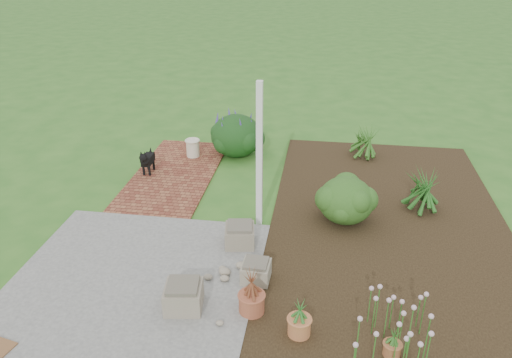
# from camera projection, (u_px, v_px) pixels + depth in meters

# --- Properties ---
(ground) EXTENTS (80.00, 80.00, 0.00)m
(ground) POSITION_uv_depth(u_px,v_px,m) (241.00, 225.00, 8.54)
(ground) COLOR #2C611E
(ground) RESTS_ON ground
(concrete_patio) EXTENTS (3.50, 3.50, 0.04)m
(concrete_patio) POSITION_uv_depth(u_px,v_px,m) (134.00, 281.00, 7.14)
(concrete_patio) COLOR #5F5F5D
(concrete_patio) RESTS_ON ground
(brick_path) EXTENTS (1.60, 3.50, 0.04)m
(brick_path) POSITION_uv_depth(u_px,v_px,m) (175.00, 174.00, 10.30)
(brick_path) COLOR brown
(brick_path) RESTS_ON ground
(garden_bed) EXTENTS (4.00, 7.00, 0.03)m
(garden_bed) POSITION_uv_depth(u_px,v_px,m) (388.00, 220.00, 8.64)
(garden_bed) COLOR black
(garden_bed) RESTS_ON ground
(veranda_post) EXTENTS (0.10, 0.10, 2.50)m
(veranda_post) POSITION_uv_depth(u_px,v_px,m) (259.00, 157.00, 8.03)
(veranda_post) COLOR white
(veranda_post) RESTS_ON ground
(stone_trough_near) EXTENTS (0.54, 0.54, 0.32)m
(stone_trough_near) POSITION_uv_depth(u_px,v_px,m) (184.00, 297.00, 6.54)
(stone_trough_near) COLOR #79715E
(stone_trough_near) RESTS_ON concrete_patio
(stone_trough_mid) EXTENTS (0.41, 0.41, 0.26)m
(stone_trough_mid) POSITION_uv_depth(u_px,v_px,m) (256.00, 272.00, 7.08)
(stone_trough_mid) COLOR gray
(stone_trough_mid) RESTS_ON concrete_patio
(stone_trough_far) EXTENTS (0.52, 0.52, 0.30)m
(stone_trough_far) POSITION_uv_depth(u_px,v_px,m) (240.00, 236.00, 7.88)
(stone_trough_far) COLOR #746B55
(stone_trough_far) RESTS_ON concrete_patio
(black_dog) EXTENTS (0.18, 0.60, 0.51)m
(black_dog) POSITION_uv_depth(u_px,v_px,m) (147.00, 160.00, 10.16)
(black_dog) COLOR black
(black_dog) RESTS_ON brick_path
(cream_ceramic_urn) EXTENTS (0.38, 0.38, 0.38)m
(cream_ceramic_urn) POSITION_uv_depth(u_px,v_px,m) (193.00, 148.00, 11.01)
(cream_ceramic_urn) COLOR beige
(cream_ceramic_urn) RESTS_ON brick_path
(evergreen_shrub) EXTENTS (1.17, 1.17, 0.81)m
(evergreen_shrub) POSITION_uv_depth(u_px,v_px,m) (346.00, 199.00, 8.46)
(evergreen_shrub) COLOR #103810
(evergreen_shrub) RESTS_ON garden_bed
(agapanthus_clump_back) EXTENTS (1.20, 1.20, 0.89)m
(agapanthus_clump_back) POSITION_uv_depth(u_px,v_px,m) (423.00, 187.00, 8.79)
(agapanthus_clump_back) COLOR #163A0E
(agapanthus_clump_back) RESTS_ON garden_bed
(agapanthus_clump_front) EXTENTS (0.92, 0.92, 0.80)m
(agapanthus_clump_front) POSITION_uv_depth(u_px,v_px,m) (365.00, 139.00, 10.96)
(agapanthus_clump_front) COLOR #124211
(agapanthus_clump_front) RESTS_ON garden_bed
(pink_flower_patch) EXTENTS (1.35, 1.35, 0.71)m
(pink_flower_patch) POSITION_uv_depth(u_px,v_px,m) (394.00, 329.00, 5.74)
(pink_flower_patch) COLOR #113D0F
(pink_flower_patch) RESTS_ON garden_bed
(terracotta_pot_bronze) EXTENTS (0.44, 0.44, 0.27)m
(terracotta_pot_bronze) POSITION_uv_depth(u_px,v_px,m) (252.00, 303.00, 6.48)
(terracotta_pot_bronze) COLOR #9A4F34
(terracotta_pot_bronze) RESTS_ON garden_bed
(terracotta_pot_small_left) EXTENTS (0.21, 0.21, 0.17)m
(terracotta_pot_small_left) POSITION_uv_depth(u_px,v_px,m) (392.00, 349.00, 5.83)
(terracotta_pot_small_left) COLOR #955732
(terracotta_pot_small_left) RESTS_ON garden_bed
(terracotta_pot_small_right) EXTENTS (0.35, 0.35, 0.24)m
(terracotta_pot_small_right) POSITION_uv_depth(u_px,v_px,m) (299.00, 326.00, 6.13)
(terracotta_pot_small_right) COLOR #B56B3D
(terracotta_pot_small_right) RESTS_ON garden_bed
(purple_flowering_bush) EXTENTS (1.45, 1.45, 0.95)m
(purple_flowering_bush) POSITION_uv_depth(u_px,v_px,m) (236.00, 135.00, 11.06)
(purple_flowering_bush) COLOR black
(purple_flowering_bush) RESTS_ON ground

